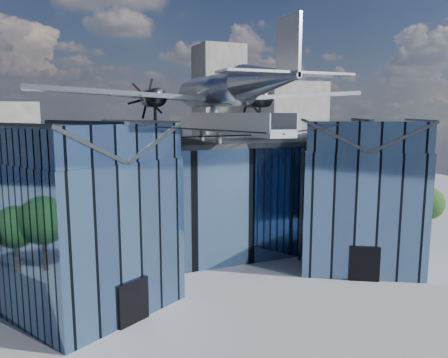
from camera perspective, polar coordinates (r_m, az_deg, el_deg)
name	(u,v)px	position (r m, az deg, el deg)	size (l,w,h in m)	color
ground_plane	(234,276)	(33.97, 1.32, -12.58)	(120.00, 120.00, 0.00)	gray
museum	(207,192)	(37.66, -2.23, -1.68)	(32.88, 24.50, 17.60)	#496895
bg_towers	(128,125)	(80.72, -12.42, 6.90)	(77.00, 24.50, 26.00)	gray
tree_plaza_e	(428,203)	(47.71, 25.07, -2.91)	(3.88, 3.88, 5.00)	#362615
tree_side_e	(389,194)	(52.96, 20.77, -1.79)	(3.02, 3.02, 4.71)	#362615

